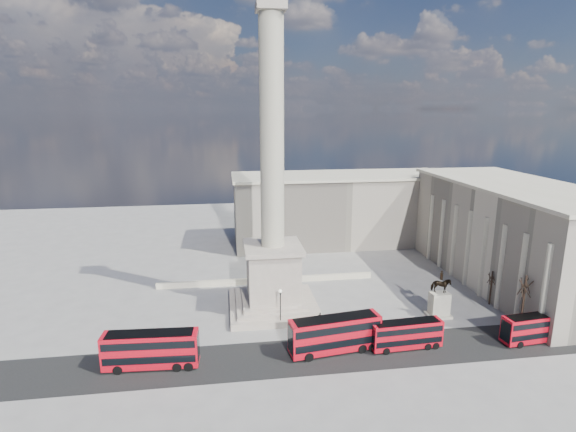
% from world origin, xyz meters
% --- Properties ---
extents(ground, '(180.00, 180.00, 0.00)m').
position_xyz_m(ground, '(0.00, 0.00, 0.00)').
color(ground, gray).
rests_on(ground, ground).
extents(asphalt_road, '(120.00, 9.00, 0.01)m').
position_xyz_m(asphalt_road, '(5.00, -10.00, 0.00)').
color(asphalt_road, black).
rests_on(asphalt_road, ground).
extents(nelsons_column, '(14.00, 14.00, 49.85)m').
position_xyz_m(nelsons_column, '(0.00, 5.00, 12.92)').
color(nelsons_column, '#B3A695').
rests_on(nelsons_column, ground).
extents(balustrade_wall, '(40.00, 0.60, 1.10)m').
position_xyz_m(balustrade_wall, '(0.00, 16.00, 0.55)').
color(balustrade_wall, beige).
rests_on(balustrade_wall, ground).
extents(building_east, '(19.00, 46.00, 18.60)m').
position_xyz_m(building_east, '(45.00, 10.00, 9.32)').
color(building_east, beige).
rests_on(building_east, ground).
extents(building_northeast, '(51.00, 17.00, 16.60)m').
position_xyz_m(building_northeast, '(20.00, 40.00, 8.32)').
color(building_northeast, beige).
rests_on(building_northeast, ground).
extents(red_bus_a, '(11.79, 3.34, 4.73)m').
position_xyz_m(red_bus_a, '(-16.86, -9.81, 2.48)').
color(red_bus_a, red).
rests_on(red_bus_a, ground).
extents(red_bus_b, '(12.50, 4.44, 4.96)m').
position_xyz_m(red_bus_b, '(6.68, -9.44, 2.60)').
color(red_bus_b, red).
rests_on(red_bus_b, ground).
extents(red_bus_c, '(9.83, 2.78, 3.94)m').
position_xyz_m(red_bus_c, '(16.41, -9.90, 2.07)').
color(red_bus_c, red).
rests_on(red_bus_c, ground).
extents(red_bus_d, '(10.01, 3.20, 3.99)m').
position_xyz_m(red_bus_d, '(34.90, -10.74, 2.09)').
color(red_bus_d, red).
rests_on(red_bus_d, ground).
extents(victorian_lamp, '(0.50, 0.50, 5.86)m').
position_xyz_m(victorian_lamp, '(0.38, -1.28, 3.45)').
color(victorian_lamp, black).
rests_on(victorian_lamp, ground).
extents(equestrian_statue, '(3.57, 2.68, 7.55)m').
position_xyz_m(equestrian_statue, '(25.21, -1.49, 2.59)').
color(equestrian_statue, beige).
rests_on(equestrian_statue, ground).
extents(bare_tree_near, '(2.00, 2.00, 8.74)m').
position_xyz_m(bare_tree_near, '(35.25, -7.04, 6.89)').
color(bare_tree_near, '#332319').
rests_on(bare_tree_near, ground).
extents(bare_tree_mid, '(1.61, 1.61, 6.09)m').
position_xyz_m(bare_tree_mid, '(35.65, 1.50, 4.80)').
color(bare_tree_mid, '#332319').
rests_on(bare_tree_mid, ground).
extents(bare_tree_far, '(1.90, 1.90, 7.74)m').
position_xyz_m(bare_tree_far, '(42.71, 11.51, 6.10)').
color(bare_tree_far, '#332319').
rests_on(bare_tree_far, ground).
extents(pedestrian_walking, '(0.76, 0.56, 1.90)m').
position_xyz_m(pedestrian_walking, '(22.31, -5.96, 0.95)').
color(pedestrian_walking, black).
rests_on(pedestrian_walking, ground).
extents(pedestrian_standing, '(0.83, 0.67, 1.62)m').
position_xyz_m(pedestrian_standing, '(21.57, -6.50, 0.81)').
color(pedestrian_standing, black).
rests_on(pedestrian_standing, ground).
extents(pedestrian_crossing, '(0.96, 0.96, 1.63)m').
position_xyz_m(pedestrian_crossing, '(6.49, -0.93, 0.81)').
color(pedestrian_crossing, black).
rests_on(pedestrian_crossing, ground).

